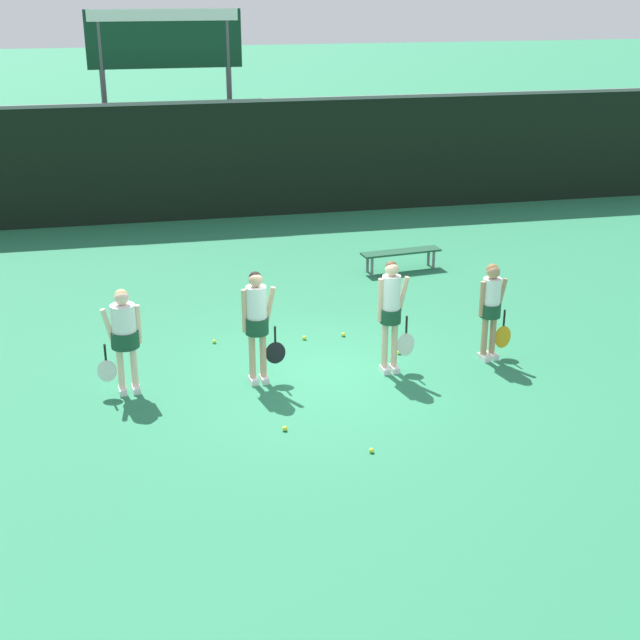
# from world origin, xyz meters

# --- Properties ---
(ground_plane) EXTENTS (140.00, 140.00, 0.00)m
(ground_plane) POSITION_xyz_m (0.00, 0.00, 0.00)
(ground_plane) COLOR #26724C
(fence_windscreen) EXTENTS (60.00, 0.08, 2.97)m
(fence_windscreen) POSITION_xyz_m (0.00, 9.97, 1.50)
(fence_windscreen) COLOR black
(fence_windscreen) RESTS_ON ground_plane
(scoreboard) EXTENTS (3.88, 0.15, 5.04)m
(scoreboard) POSITION_xyz_m (-1.55, 11.37, 3.94)
(scoreboard) COLOR #515156
(scoreboard) RESTS_ON ground_plane
(bench_courtside) EXTENTS (1.75, 0.56, 0.43)m
(bench_courtside) POSITION_xyz_m (2.76, 4.83, 0.37)
(bench_courtside) COLOR #19472D
(bench_courtside) RESTS_ON ground_plane
(player_0) EXTENTS (0.69, 0.41, 1.62)m
(player_0) POSITION_xyz_m (-2.96, 0.07, 0.96)
(player_0) COLOR beige
(player_0) RESTS_ON ground_plane
(player_1) EXTENTS (0.65, 0.35, 1.77)m
(player_1) POSITION_xyz_m (-1.00, 0.00, 1.04)
(player_1) COLOR tan
(player_1) RESTS_ON ground_plane
(player_2) EXTENTS (0.61, 0.33, 1.80)m
(player_2) POSITION_xyz_m (1.07, -0.05, 1.06)
(player_2) COLOR beige
(player_2) RESTS_ON ground_plane
(player_3) EXTENTS (0.61, 0.34, 1.60)m
(player_3) POSITION_xyz_m (2.77, 0.09, 0.94)
(player_3) COLOR tan
(player_3) RESTS_ON ground_plane
(tennis_ball_0) EXTENTS (0.07, 0.07, 0.07)m
(tennis_ball_0) POSITION_xyz_m (-0.90, -1.64, 0.04)
(tennis_ball_0) COLOR #CCE033
(tennis_ball_0) RESTS_ON ground_plane
(tennis_ball_1) EXTENTS (0.06, 0.06, 0.06)m
(tennis_ball_1) POSITION_xyz_m (-1.51, 1.68, 0.03)
(tennis_ball_1) COLOR #CCE033
(tennis_ball_1) RESTS_ON ground_plane
(tennis_ball_2) EXTENTS (0.07, 0.07, 0.07)m
(tennis_ball_2) POSITION_xyz_m (0.10, -2.47, 0.03)
(tennis_ball_2) COLOR #CCE033
(tennis_ball_2) RESTS_ON ground_plane
(tennis_ball_3) EXTENTS (0.07, 0.07, 0.07)m
(tennis_ball_3) POSITION_xyz_m (1.42, 0.55, 0.03)
(tennis_ball_3) COLOR #CCE033
(tennis_ball_3) RESTS_ON ground_plane
(tennis_ball_4) EXTENTS (0.07, 0.07, 0.07)m
(tennis_ball_4) POSITION_xyz_m (0.01, 1.50, 0.04)
(tennis_ball_4) COLOR #CCE033
(tennis_ball_4) RESTS_ON ground_plane
(tennis_ball_5) EXTENTS (0.07, 0.07, 0.07)m
(tennis_ball_5) POSITION_xyz_m (0.70, 1.51, 0.04)
(tennis_ball_5) COLOR #CCE033
(tennis_ball_5) RESTS_ON ground_plane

